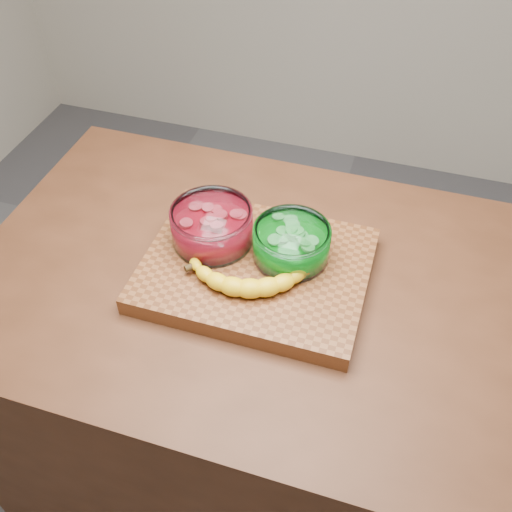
% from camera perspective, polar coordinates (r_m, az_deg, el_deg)
% --- Properties ---
extents(ground, '(3.50, 3.50, 0.00)m').
position_cam_1_polar(ground, '(1.94, 0.00, -20.17)').
color(ground, '#5B5B5F').
rests_on(ground, ground).
extents(counter, '(1.20, 0.80, 0.90)m').
position_cam_1_polar(counter, '(1.54, 0.00, -13.33)').
color(counter, '#4E2A17').
rests_on(counter, ground).
extents(cutting_board, '(0.45, 0.35, 0.04)m').
position_cam_1_polar(cutting_board, '(1.17, 0.00, -1.37)').
color(cutting_board, brown).
rests_on(cutting_board, counter).
extents(bowl_red, '(0.17, 0.17, 0.08)m').
position_cam_1_polar(bowl_red, '(1.18, -4.42, 2.98)').
color(bowl_red, white).
rests_on(bowl_red, cutting_board).
extents(bowl_green, '(0.16, 0.16, 0.07)m').
position_cam_1_polar(bowl_green, '(1.14, 3.56, 1.27)').
color(bowl_green, white).
rests_on(bowl_green, cutting_board).
extents(banana, '(0.27, 0.16, 0.04)m').
position_cam_1_polar(banana, '(1.11, -0.78, -1.53)').
color(banana, yellow).
rests_on(banana, cutting_board).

